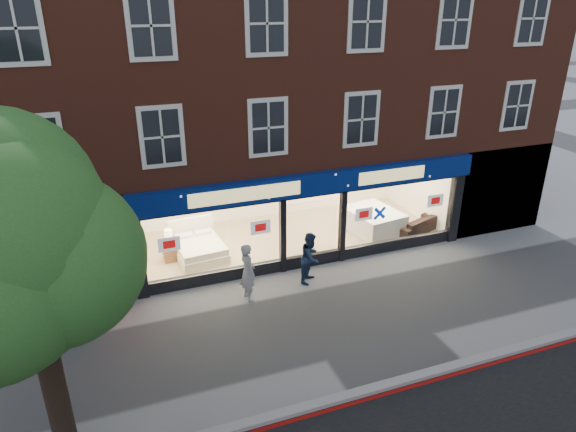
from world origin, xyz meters
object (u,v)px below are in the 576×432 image
sofa (416,224)px  pedestrian_blue (311,257)px  mattress_stack (373,221)px  pedestrian_grey (248,272)px  display_bed (198,248)px  a_board (92,308)px

sofa → pedestrian_blue: size_ratio=1.20×
mattress_stack → sofa: mattress_stack is taller
mattress_stack → pedestrian_grey: bearing=-154.2°
mattress_stack → pedestrian_grey: pedestrian_grey is taller
mattress_stack → sofa: (1.50, -0.62, -0.12)m
display_bed → pedestrian_blue: 4.05m
sofa → pedestrian_blue: bearing=1.0°
a_board → pedestrian_grey: pedestrian_grey is taller
mattress_stack → display_bed: bearing=177.6°
mattress_stack → pedestrian_blue: size_ratio=1.39×
mattress_stack → pedestrian_blue: 4.31m
display_bed → mattress_stack: (6.55, -0.27, 0.10)m
mattress_stack → a_board: bearing=-166.2°
a_board → pedestrian_grey: 4.35m
sofa → pedestrian_blue: (-5.05, -1.80, 0.43)m
pedestrian_grey → pedestrian_blue: 2.15m
sofa → pedestrian_grey: pedestrian_grey is taller
a_board → mattress_stack: bearing=25.9°
display_bed → sofa: (8.05, -0.89, -0.02)m
display_bed → mattress_stack: display_bed is taller
mattress_stack → pedestrian_blue: bearing=-145.8°
a_board → pedestrian_blue: pedestrian_blue is taller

